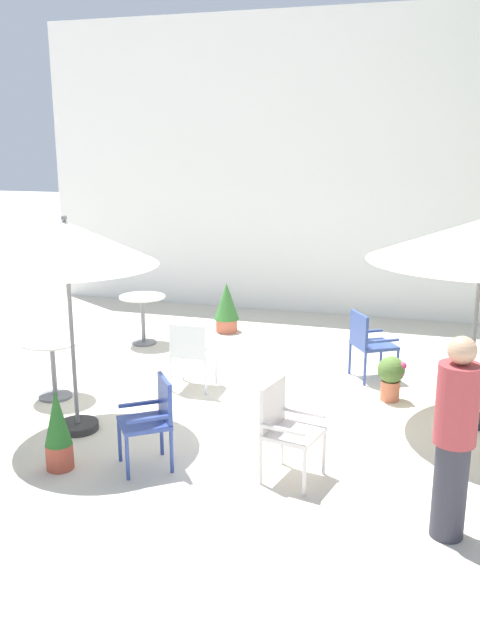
{
  "coord_description": "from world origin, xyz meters",
  "views": [
    {
      "loc": [
        2.14,
        -7.17,
        2.99
      ],
      "look_at": [
        0.0,
        -0.08,
        1.02
      ],
      "focal_mm": 37.65,
      "sensor_mm": 36.0,
      "label": 1
    }
  ],
  "objects_px": {
    "cafe_table_0": "(53,358)",
    "standing_person": "(454,437)",
    "cafe_table_1": "(143,311)",
    "patio_chair_0": "(368,341)",
    "patio_umbrella_1": "(66,246)",
    "potted_plant_5": "(391,375)",
    "potted_plant_4": "(227,306)",
    "potted_plant_2": "(58,430)",
    "patio_chair_2": "(152,416)",
    "patio_chair_3": "(285,424)",
    "patio_chair_1": "(191,350)"
  },
  "relations": [
    {
      "from": "patio_chair_0",
      "to": "potted_plant_4",
      "type": "xyz_separation_m",
      "value": [
        -2.44,
        1.61,
        -0.1
      ]
    },
    {
      "from": "potted_plant_2",
      "to": "potted_plant_5",
      "type": "relative_size",
      "value": 1.44
    },
    {
      "from": "cafe_table_0",
      "to": "patio_chair_2",
      "type": "relative_size",
      "value": 0.84
    },
    {
      "from": "cafe_table_1",
      "to": "patio_chair_0",
      "type": "xyz_separation_m",
      "value": [
        3.45,
        -0.61,
        -0.0
      ]
    },
    {
      "from": "potted_plant_4",
      "to": "patio_chair_0",
      "type": "bearing_deg",
      "value": -33.44
    },
    {
      "from": "cafe_table_0",
      "to": "patio_chair_0",
      "type": "relative_size",
      "value": 0.82
    },
    {
      "from": "patio_chair_2",
      "to": "potted_plant_4",
      "type": "xyz_separation_m",
      "value": [
        -0.77,
        4.66,
        -0.08
      ]
    },
    {
      "from": "patio_chair_1",
      "to": "potted_plant_2",
      "type": "height_order",
      "value": "patio_chair_1"
    },
    {
      "from": "patio_chair_0",
      "to": "patio_chair_1",
      "type": "relative_size",
      "value": 1.02
    },
    {
      "from": "patio_chair_2",
      "to": "standing_person",
      "type": "distance_m",
      "value": 2.73
    },
    {
      "from": "patio_chair_1",
      "to": "potted_plant_2",
      "type": "relative_size",
      "value": 1.11
    },
    {
      "from": "cafe_table_1",
      "to": "potted_plant_5",
      "type": "xyz_separation_m",
      "value": [
        3.81,
        -1.29,
        -0.2
      ]
    },
    {
      "from": "cafe_table_1",
      "to": "standing_person",
      "type": "height_order",
      "value": "standing_person"
    },
    {
      "from": "potted_plant_2",
      "to": "standing_person",
      "type": "bearing_deg",
      "value": -1.86
    },
    {
      "from": "cafe_table_1",
      "to": "potted_plant_2",
      "type": "xyz_separation_m",
      "value": [
        0.96,
        -3.96,
        -0.13
      ]
    },
    {
      "from": "patio_chair_2",
      "to": "patio_umbrella_1",
      "type": "bearing_deg",
      "value": 154.92
    },
    {
      "from": "cafe_table_1",
      "to": "standing_person",
      "type": "xyz_separation_m",
      "value": [
        4.46,
        -4.08,
        0.32
      ]
    },
    {
      "from": "cafe_table_0",
      "to": "patio_chair_3",
      "type": "xyz_separation_m",
      "value": [
        3.11,
        -1.15,
        0.03
      ]
    },
    {
      "from": "cafe_table_1",
      "to": "potted_plant_4",
      "type": "bearing_deg",
      "value": 44.89
    },
    {
      "from": "potted_plant_4",
      "to": "standing_person",
      "type": "bearing_deg",
      "value": -55.82
    },
    {
      "from": "cafe_table_0",
      "to": "patio_chair_0",
      "type": "bearing_deg",
      "value": 26.53
    },
    {
      "from": "cafe_table_0",
      "to": "potted_plant_4",
      "type": "distance_m",
      "value": 3.55
    },
    {
      "from": "patio_chair_0",
      "to": "potted_plant_5",
      "type": "xyz_separation_m",
      "value": [
        0.36,
        -0.69,
        -0.2
      ]
    },
    {
      "from": "potted_plant_2",
      "to": "patio_chair_2",
      "type": "bearing_deg",
      "value": 20.75
    },
    {
      "from": "patio_chair_1",
      "to": "patio_umbrella_1",
      "type": "bearing_deg",
      "value": -116.57
    },
    {
      "from": "potted_plant_4",
      "to": "standing_person",
      "type": "relative_size",
      "value": 0.49
    },
    {
      "from": "patio_chair_0",
      "to": "standing_person",
      "type": "xyz_separation_m",
      "value": [
        1.01,
        -3.47,
        0.32
      ]
    },
    {
      "from": "patio_chair_3",
      "to": "potted_plant_4",
      "type": "bearing_deg",
      "value": 114.06
    },
    {
      "from": "cafe_table_0",
      "to": "patio_umbrella_1",
      "type": "bearing_deg",
      "value": -45.58
    },
    {
      "from": "patio_chair_2",
      "to": "potted_plant_4",
      "type": "distance_m",
      "value": 4.72
    },
    {
      "from": "potted_plant_2",
      "to": "patio_umbrella_1",
      "type": "bearing_deg",
      "value": 109.4
    },
    {
      "from": "cafe_table_0",
      "to": "potted_plant_5",
      "type": "distance_m",
      "value": 4.04
    },
    {
      "from": "cafe_table_1",
      "to": "patio_chair_1",
      "type": "bearing_deg",
      "value": -49.27
    },
    {
      "from": "patio_chair_0",
      "to": "patio_chair_3",
      "type": "bearing_deg",
      "value": -98.29
    },
    {
      "from": "cafe_table_0",
      "to": "patio_chair_3",
      "type": "distance_m",
      "value": 3.31
    },
    {
      "from": "potted_plant_5",
      "to": "patio_chair_3",
      "type": "bearing_deg",
      "value": -109.33
    },
    {
      "from": "potted_plant_2",
      "to": "standing_person",
      "type": "relative_size",
      "value": 0.48
    },
    {
      "from": "patio_umbrella_1",
      "to": "patio_chair_0",
      "type": "relative_size",
      "value": 2.58
    },
    {
      "from": "cafe_table_0",
      "to": "patio_chair_2",
      "type": "xyz_separation_m",
      "value": [
        1.86,
        -1.28,
        0.01
      ]
    },
    {
      "from": "standing_person",
      "to": "patio_chair_1",
      "type": "bearing_deg",
      "value": 141.38
    },
    {
      "from": "cafe_table_0",
      "to": "potted_plant_2",
      "type": "distance_m",
      "value": 1.91
    },
    {
      "from": "cafe_table_0",
      "to": "patio_chair_2",
      "type": "height_order",
      "value": "patio_chair_2"
    },
    {
      "from": "patio_chair_2",
      "to": "potted_plant_2",
      "type": "height_order",
      "value": "patio_chair_2"
    },
    {
      "from": "cafe_table_1",
      "to": "patio_chair_2",
      "type": "distance_m",
      "value": 4.06
    },
    {
      "from": "cafe_table_1",
      "to": "patio_chair_0",
      "type": "distance_m",
      "value": 3.5
    },
    {
      "from": "patio_chair_1",
      "to": "patio_chair_3",
      "type": "xyz_separation_m",
      "value": [
        1.61,
        -1.87,
        0.01
      ]
    },
    {
      "from": "cafe_table_0",
      "to": "standing_person",
      "type": "height_order",
      "value": "standing_person"
    },
    {
      "from": "cafe_table_1",
      "to": "patio_chair_0",
      "type": "relative_size",
      "value": 0.84
    },
    {
      "from": "cafe_table_1",
      "to": "patio_umbrella_1",
      "type": "bearing_deg",
      "value": -77.94
    },
    {
      "from": "cafe_table_0",
      "to": "cafe_table_1",
      "type": "height_order",
      "value": "cafe_table_1"
    }
  ]
}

